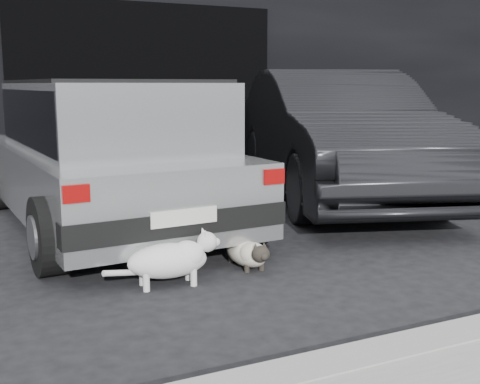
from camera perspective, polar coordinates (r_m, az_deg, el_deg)
name	(u,v)px	position (r m, az deg, el deg)	size (l,w,h in m)	color
ground	(175,249)	(5.31, -6.14, -5.37)	(80.00, 80.00, 0.00)	black
building_facade	(112,22)	(11.21, -12.05, 15.51)	(34.00, 4.00, 5.00)	black
garage_opening	(147,92)	(9.22, -8.77, 9.34)	(4.00, 0.10, 2.60)	black
silver_hatchback	(107,148)	(6.09, -12.53, 4.09)	(2.16, 4.06, 1.46)	#A7A9AC
second_car	(336,134)	(7.64, 9.05, 5.42)	(1.69, 4.86, 1.60)	black
cat_siamese	(248,253)	(4.72, 0.80, -5.83)	(0.25, 0.75, 0.26)	beige
cat_white	(173,259)	(4.33, -6.36, -6.30)	(0.86, 0.34, 0.40)	silver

